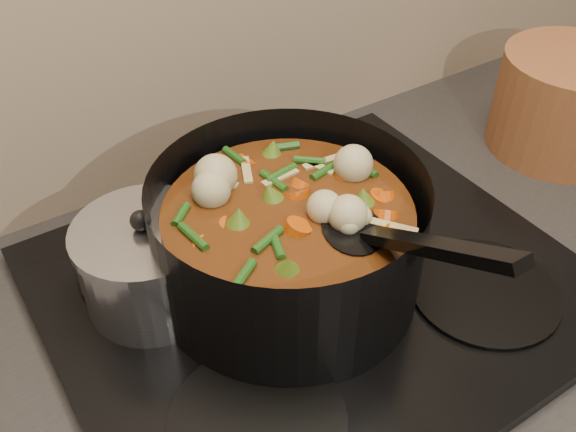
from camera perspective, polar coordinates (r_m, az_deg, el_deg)
stovetop at (r=0.80m, az=2.34°, el=-6.13°), size 0.62×0.54×0.03m
stockpot at (r=0.74m, az=0.05°, el=-2.18°), size 0.37×0.45×0.23m
saucepan at (r=0.75m, az=-12.26°, el=-4.18°), size 0.16×0.16×0.13m
terracotta_crock at (r=1.11m, az=23.55°, el=9.19°), size 0.23×0.23×0.16m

